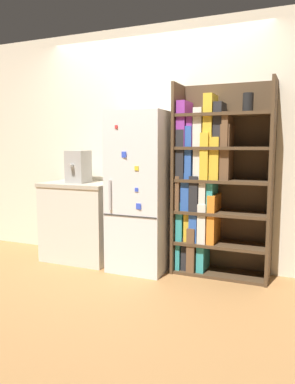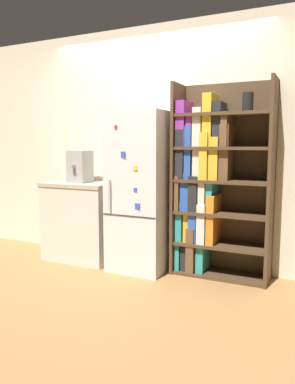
# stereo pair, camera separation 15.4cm
# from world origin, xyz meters

# --- Properties ---
(ground_plane) EXTENTS (16.00, 16.00, 0.00)m
(ground_plane) POSITION_xyz_m (0.00, 0.00, 0.00)
(ground_plane) COLOR #A87542
(wall_back) EXTENTS (8.00, 0.05, 2.60)m
(wall_back) POSITION_xyz_m (0.00, 0.47, 1.30)
(wall_back) COLOR beige
(wall_back) RESTS_ON ground_plane
(refrigerator) EXTENTS (0.59, 0.62, 1.65)m
(refrigerator) POSITION_xyz_m (-0.00, 0.15, 0.83)
(refrigerator) COLOR silver
(refrigerator) RESTS_ON ground_plane
(bookshelf) EXTENTS (0.96, 0.38, 1.92)m
(bookshelf) POSITION_xyz_m (0.70, 0.29, 0.94)
(bookshelf) COLOR #4C3823
(bookshelf) RESTS_ON ground_plane
(kitchen_counter) EXTENTS (0.81, 0.58, 0.89)m
(kitchen_counter) POSITION_xyz_m (-0.77, 0.17, 0.45)
(kitchen_counter) COLOR beige
(kitchen_counter) RESTS_ON ground_plane
(espresso_machine) EXTENTS (0.22, 0.28, 0.36)m
(espresso_machine) POSITION_xyz_m (-0.79, 0.15, 1.07)
(espresso_machine) COLOR #A5A39E
(espresso_machine) RESTS_ON kitchen_counter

